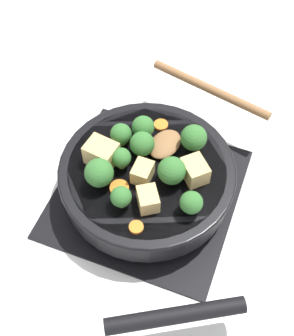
# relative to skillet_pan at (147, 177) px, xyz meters

# --- Properties ---
(ground_plane) EXTENTS (2.40, 2.40, 0.00)m
(ground_plane) POSITION_rel_skillet_pan_xyz_m (-0.00, -0.00, -0.06)
(ground_plane) COLOR white
(front_burner_grate) EXTENTS (0.31, 0.31, 0.03)m
(front_burner_grate) POSITION_rel_skillet_pan_xyz_m (-0.00, -0.00, -0.04)
(front_burner_grate) COLOR black
(front_burner_grate) RESTS_ON ground_plane
(skillet_pan) EXTENTS (0.42, 0.36, 0.05)m
(skillet_pan) POSITION_rel_skillet_pan_xyz_m (0.00, 0.00, 0.00)
(skillet_pan) COLOR black
(skillet_pan) RESTS_ON front_burner_grate
(wooden_spoon) EXTENTS (0.22, 0.24, 0.02)m
(wooden_spoon) POSITION_rel_skillet_pan_xyz_m (-0.14, 0.03, 0.03)
(wooden_spoon) COLOR olive
(wooden_spoon) RESTS_ON skillet_pan
(tofu_cube_center_large) EXTENTS (0.04, 0.03, 0.03)m
(tofu_cube_center_large) POSITION_rel_skillet_pan_xyz_m (0.02, 0.00, 0.04)
(tofu_cube_center_large) COLOR #DBB770
(tofu_cube_center_large) RESTS_ON skillet_pan
(tofu_cube_near_handle) EXTENTS (0.06, 0.05, 0.03)m
(tofu_cube_near_handle) POSITION_rel_skillet_pan_xyz_m (-0.01, 0.08, 0.04)
(tofu_cube_near_handle) COLOR #DBB770
(tofu_cube_near_handle) RESTS_ON skillet_pan
(tofu_cube_east_chunk) EXTENTS (0.05, 0.05, 0.04)m
(tofu_cube_east_chunk) POSITION_rel_skillet_pan_xyz_m (0.01, -0.08, 0.04)
(tofu_cube_east_chunk) COLOR #DBB770
(tofu_cube_east_chunk) RESTS_ON skillet_pan
(tofu_cube_west_chunk) EXTENTS (0.05, 0.05, 0.03)m
(tofu_cube_west_chunk) POSITION_rel_skillet_pan_xyz_m (0.06, 0.02, 0.04)
(tofu_cube_west_chunk) COLOR #DBB770
(tofu_cube_west_chunk) RESTS_ON skillet_pan
(broccoli_floret_near_spoon) EXTENTS (0.04, 0.04, 0.05)m
(broccoli_floret_near_spoon) POSITION_rel_skillet_pan_xyz_m (-0.07, 0.06, 0.05)
(broccoli_floret_near_spoon) COLOR #709956
(broccoli_floret_near_spoon) RESTS_ON skillet_pan
(broccoli_floret_center_top) EXTENTS (0.04, 0.04, 0.05)m
(broccoli_floret_center_top) POSITION_rel_skillet_pan_xyz_m (-0.03, -0.02, 0.05)
(broccoli_floret_center_top) COLOR #709956
(broccoli_floret_center_top) RESTS_ON skillet_pan
(broccoli_floret_east_rim) EXTENTS (0.04, 0.04, 0.05)m
(broccoli_floret_east_rim) POSITION_rel_skillet_pan_xyz_m (-0.06, -0.03, 0.05)
(broccoli_floret_east_rim) COLOR #709956
(broccoli_floret_east_rim) RESTS_ON skillet_pan
(broccoli_floret_west_rim) EXTENTS (0.04, 0.04, 0.04)m
(broccoli_floret_west_rim) POSITION_rel_skillet_pan_xyz_m (0.05, 0.09, 0.05)
(broccoli_floret_west_rim) COLOR #709956
(broccoli_floret_west_rim) RESTS_ON skillet_pan
(broccoli_floret_north_edge) EXTENTS (0.03, 0.03, 0.04)m
(broccoli_floret_north_edge) POSITION_rel_skillet_pan_xyz_m (0.01, -0.04, 0.05)
(broccoli_floret_north_edge) COLOR #709956
(broccoli_floret_north_edge) RESTS_ON skillet_pan
(broccoli_floret_south_cluster) EXTENTS (0.03, 0.03, 0.04)m
(broccoli_floret_south_cluster) POSITION_rel_skillet_pan_xyz_m (0.08, -0.01, 0.05)
(broccoli_floret_south_cluster) COLOR #709956
(broccoli_floret_south_cluster) RESTS_ON skillet_pan
(broccoli_floret_mid_floret) EXTENTS (0.05, 0.05, 0.05)m
(broccoli_floret_mid_floret) POSITION_rel_skillet_pan_xyz_m (0.05, -0.06, 0.05)
(broccoli_floret_mid_floret) COLOR #709956
(broccoli_floret_mid_floret) RESTS_ON skillet_pan
(broccoli_floret_small_inner) EXTENTS (0.05, 0.05, 0.05)m
(broccoli_floret_small_inner) POSITION_rel_skillet_pan_xyz_m (0.01, 0.04, 0.05)
(broccoli_floret_small_inner) COLOR #709956
(broccoli_floret_small_inner) RESTS_ON skillet_pan
(broccoli_floret_tall_stem) EXTENTS (0.04, 0.04, 0.04)m
(broccoli_floret_tall_stem) POSITION_rel_skillet_pan_xyz_m (-0.04, -0.06, 0.05)
(broccoli_floret_tall_stem) COLOR #709956
(broccoli_floret_tall_stem) RESTS_ON skillet_pan
(carrot_slice_orange_thin) EXTENTS (0.03, 0.03, 0.01)m
(carrot_slice_orange_thin) POSITION_rel_skillet_pan_xyz_m (0.05, -0.03, 0.03)
(carrot_slice_orange_thin) COLOR orange
(carrot_slice_orange_thin) RESTS_ON skillet_pan
(carrot_slice_near_center) EXTENTS (0.02, 0.02, 0.01)m
(carrot_slice_near_center) POSITION_rel_skillet_pan_xyz_m (0.11, 0.02, 0.03)
(carrot_slice_near_center) COLOR orange
(carrot_slice_near_center) RESTS_ON skillet_pan
(carrot_slice_edge_slice) EXTENTS (0.03, 0.03, 0.01)m
(carrot_slice_edge_slice) POSITION_rel_skillet_pan_xyz_m (-0.10, -0.01, 0.03)
(carrot_slice_edge_slice) COLOR orange
(carrot_slice_edge_slice) RESTS_ON skillet_pan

